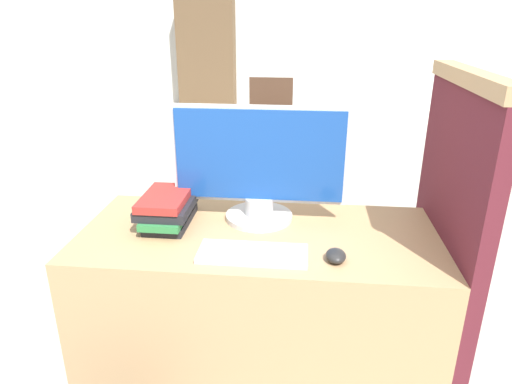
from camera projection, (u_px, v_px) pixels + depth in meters
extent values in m
cube|color=white|center=(299.00, 20.00, 7.39)|extent=(12.00, 0.06, 2.80)
cube|color=tan|center=(258.00, 320.00, 1.78)|extent=(1.29, 0.59, 0.76)
cube|color=#5B1E28|center=(441.00, 265.00, 1.66)|extent=(0.05, 0.69, 1.28)
cube|color=tan|center=(473.00, 78.00, 1.42)|extent=(0.07, 0.69, 0.05)
cylinder|color=silver|center=(259.00, 216.00, 1.75)|extent=(0.25, 0.25, 0.02)
cylinder|color=silver|center=(259.00, 206.00, 1.73)|extent=(0.11, 0.11, 0.07)
cube|color=silver|center=(259.00, 155.00, 1.66)|extent=(0.64, 0.01, 0.36)
cube|color=#19479E|center=(259.00, 155.00, 1.66)|extent=(0.62, 0.02, 0.34)
cube|color=silver|center=(252.00, 254.00, 1.48)|extent=(0.36, 0.15, 0.02)
ellipsoid|color=#262626|center=(336.00, 256.00, 1.45)|extent=(0.06, 0.08, 0.04)
cube|color=#232328|center=(171.00, 219.00, 1.71)|extent=(0.15, 0.26, 0.03)
cube|color=#2D7F42|center=(168.00, 214.00, 1.69)|extent=(0.15, 0.27, 0.03)
cube|color=#232328|center=(168.00, 205.00, 1.69)|extent=(0.19, 0.26, 0.04)
cube|color=#B72D28|center=(165.00, 198.00, 1.67)|extent=(0.16, 0.25, 0.03)
cylinder|color=#4C3323|center=(248.00, 155.00, 4.47)|extent=(0.04, 0.04, 0.42)
cylinder|color=#4C3323|center=(287.00, 156.00, 4.43)|extent=(0.04, 0.04, 0.42)
cylinder|color=#4C3323|center=(252.00, 144.00, 4.82)|extent=(0.04, 0.04, 0.42)
cylinder|color=#4C3323|center=(288.00, 145.00, 4.78)|extent=(0.04, 0.04, 0.42)
cube|color=#4C3323|center=(269.00, 127.00, 4.54)|extent=(0.44, 0.44, 0.05)
cube|color=#4C3323|center=(271.00, 99.00, 4.63)|extent=(0.44, 0.04, 0.43)
cube|color=brown|center=(207.00, 56.00, 7.51)|extent=(0.93, 0.32, 1.70)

